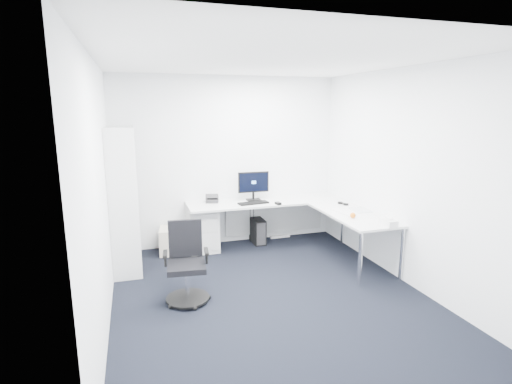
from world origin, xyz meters
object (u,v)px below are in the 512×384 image
object	(u,v)px
l_desk	(274,229)
monitor	(254,186)
task_chair	(186,264)
laptop	(361,203)
bookshelf	(123,199)

from	to	relation	value
l_desk	monitor	bearing A→B (deg)	115.30
monitor	task_chair	bearing A→B (deg)	-126.61
task_chair	laptop	world-z (taller)	laptop
laptop	monitor	bearing A→B (deg)	142.47
task_chair	monitor	distance (m)	2.18
bookshelf	monitor	distance (m)	2.01
l_desk	monitor	size ratio (longest dim) A/B	5.09
l_desk	laptop	size ratio (longest dim) A/B	7.79
bookshelf	laptop	distance (m)	3.35
bookshelf	monitor	size ratio (longest dim) A/B	3.94
monitor	laptop	world-z (taller)	monitor
bookshelf	monitor	xyz separation A→B (m)	(1.97, 0.37, -0.00)
monitor	laptop	distance (m)	1.68
l_desk	bookshelf	world-z (taller)	bookshelf
l_desk	task_chair	distance (m)	1.96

